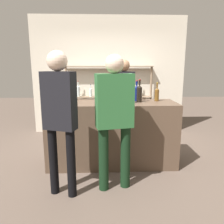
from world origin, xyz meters
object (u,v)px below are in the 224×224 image
at_px(counter_bottle_4, 157,94).
at_px(counter_bottle_3, 120,97).
at_px(customer_center, 115,113).
at_px(customer_left, 60,112).
at_px(server_behind_counter, 123,96).
at_px(counter_bottle_5, 137,93).
at_px(counter_bottle_0, 116,93).
at_px(counter_bottle_2, 139,93).
at_px(cork_jar, 129,98).
at_px(counter_bottle_1, 58,94).

bearing_deg(counter_bottle_4, counter_bottle_3, -151.90).
height_order(customer_center, customer_left, customer_left).
relative_size(server_behind_counter, customer_center, 0.99).
xyz_separation_m(counter_bottle_4, counter_bottle_5, (-0.34, 0.04, 0.02)).
height_order(counter_bottle_0, customer_left, customer_left).
xyz_separation_m(counter_bottle_4, server_behind_counter, (-0.50, 0.67, -0.12)).
relative_size(counter_bottle_2, customer_left, 0.20).
xyz_separation_m(counter_bottle_3, counter_bottle_4, (0.64, 0.34, -0.00)).
height_order(counter_bottle_0, cork_jar, counter_bottle_0).
bearing_deg(counter_bottle_1, customer_center, -43.96).
distance_m(counter_bottle_0, customer_left, 1.26).
relative_size(counter_bottle_2, counter_bottle_5, 1.08).
distance_m(counter_bottle_3, counter_bottle_4, 0.73).
xyz_separation_m(counter_bottle_2, counter_bottle_3, (-0.33, -0.25, -0.02)).
xyz_separation_m(counter_bottle_1, counter_bottle_3, (0.99, -0.30, -0.01)).
xyz_separation_m(counter_bottle_2, cork_jar, (-0.18, -0.08, -0.07)).
height_order(counter_bottle_1, counter_bottle_3, counter_bottle_1).
bearing_deg(server_behind_counter, counter_bottle_1, -67.45).
relative_size(counter_bottle_3, counter_bottle_5, 0.94).
distance_m(counter_bottle_2, customer_left, 1.45).
xyz_separation_m(counter_bottle_1, server_behind_counter, (1.13, 0.71, -0.13)).
relative_size(counter_bottle_4, server_behind_counter, 0.18).
relative_size(cork_jar, customer_center, 0.09).
bearing_deg(counter_bottle_4, counter_bottle_0, -179.88).
xyz_separation_m(cork_jar, server_behind_counter, (-0.01, 0.85, -0.08)).
distance_m(counter_bottle_0, customer_center, 0.90).
height_order(counter_bottle_5, customer_center, customer_center).
bearing_deg(counter_bottle_2, counter_bottle_5, 100.58).
bearing_deg(customer_center, counter_bottle_2, -40.97).
bearing_deg(counter_bottle_0, customer_center, -94.16).
distance_m(counter_bottle_0, cork_jar, 0.27).
bearing_deg(customer_left, counter_bottle_1, 31.14).
height_order(counter_bottle_0, counter_bottle_5, counter_bottle_0).
relative_size(counter_bottle_3, customer_left, 0.18).
bearing_deg(counter_bottle_5, cork_jar, -125.51).
xyz_separation_m(counter_bottle_0, server_behind_counter, (0.19, 0.67, -0.13)).
relative_size(counter_bottle_1, counter_bottle_4, 1.10).
bearing_deg(customer_left, counter_bottle_2, -31.24).
bearing_deg(cork_jar, counter_bottle_3, -132.48).
xyz_separation_m(counter_bottle_0, counter_bottle_4, (0.69, 0.00, -0.01)).
xyz_separation_m(customer_center, customer_left, (-0.67, -0.13, 0.05)).
distance_m(counter_bottle_1, customer_left, 1.00).
distance_m(counter_bottle_4, customer_center, 1.17).
relative_size(counter_bottle_0, counter_bottle_2, 0.94).
distance_m(counter_bottle_2, cork_jar, 0.21).
xyz_separation_m(counter_bottle_0, customer_left, (-0.74, -1.01, -0.09)).
distance_m(counter_bottle_0, counter_bottle_4, 0.69).
bearing_deg(counter_bottle_0, counter_bottle_1, -177.60).
relative_size(counter_bottle_2, server_behind_counter, 0.21).
bearing_deg(customer_center, counter_bottle_1, 34.23).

